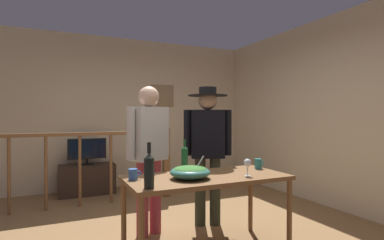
% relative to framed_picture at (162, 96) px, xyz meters
% --- Properties ---
extents(ground_plane, '(7.11, 7.11, 0.00)m').
position_rel_framed_picture_xyz_m(ground_plane, '(-0.73, -2.68, -1.72)').
color(ground_plane, olive).
extents(back_wall, '(4.89, 0.10, 2.76)m').
position_rel_framed_picture_xyz_m(back_wall, '(-0.73, 0.06, -0.33)').
color(back_wall, beige).
rests_on(back_wall, ground_plane).
extents(side_wall_right, '(0.10, 4.10, 2.76)m').
position_rel_framed_picture_xyz_m(side_wall_right, '(1.71, -1.86, -0.33)').
color(side_wall_right, beige).
rests_on(side_wall_right, ground_plane).
extents(framed_picture, '(0.47, 0.03, 0.42)m').
position_rel_framed_picture_xyz_m(framed_picture, '(0.00, 0.00, 0.00)').
color(framed_picture, '#987C54').
extents(stair_railing, '(2.75, 0.10, 1.13)m').
position_rel_framed_picture_xyz_m(stair_railing, '(-1.17, -0.98, -1.04)').
color(stair_railing, brown).
rests_on(stair_railing, ground_plane).
extents(tv_console, '(0.90, 0.40, 0.50)m').
position_rel_framed_picture_xyz_m(tv_console, '(-1.43, -0.29, -1.47)').
color(tv_console, '#38281E').
rests_on(tv_console, ground_plane).
extents(flat_screen_tv, '(0.61, 0.12, 0.44)m').
position_rel_framed_picture_xyz_m(flat_screen_tv, '(-1.43, -0.32, -0.96)').
color(flat_screen_tv, black).
rests_on(flat_screen_tv, tv_console).
extents(serving_table, '(1.53, 0.71, 0.75)m').
position_rel_framed_picture_xyz_m(serving_table, '(-0.62, -3.09, -1.04)').
color(serving_table, brown).
rests_on(serving_table, ground_plane).
extents(salad_bowl, '(0.37, 0.37, 0.20)m').
position_rel_framed_picture_xyz_m(salad_bowl, '(-0.82, -3.14, -0.91)').
color(salad_bowl, '#337060').
rests_on(salad_bowl, serving_table).
extents(wine_glass, '(0.07, 0.07, 0.16)m').
position_rel_framed_picture_xyz_m(wine_glass, '(-0.29, -3.27, -0.85)').
color(wine_glass, silver).
rests_on(wine_glass, serving_table).
extents(wine_bottle_green, '(0.07, 0.07, 0.33)m').
position_rel_framed_picture_xyz_m(wine_bottle_green, '(-0.76, -2.86, -0.83)').
color(wine_bottle_green, '#1E5628').
rests_on(wine_bottle_green, serving_table).
extents(wine_bottle_dark, '(0.08, 0.08, 0.36)m').
position_rel_framed_picture_xyz_m(wine_bottle_dark, '(-1.27, -3.35, -0.82)').
color(wine_bottle_dark, black).
rests_on(wine_bottle_dark, serving_table).
extents(mug_teal, '(0.11, 0.08, 0.11)m').
position_rel_framed_picture_xyz_m(mug_teal, '(0.05, -2.99, -0.91)').
color(mug_teal, teal).
rests_on(mug_teal, serving_table).
extents(mug_blue, '(0.12, 0.08, 0.10)m').
position_rel_framed_picture_xyz_m(mug_blue, '(-1.30, -2.98, -0.92)').
color(mug_blue, '#3866B2').
rests_on(mug_blue, serving_table).
extents(person_standing_left, '(0.54, 0.34, 1.64)m').
position_rel_framed_picture_xyz_m(person_standing_left, '(-0.99, -2.41, -0.75)').
color(person_standing_left, '#9E3842').
rests_on(person_standing_left, ground_plane).
extents(person_standing_right, '(0.55, 0.47, 1.66)m').
position_rel_framed_picture_xyz_m(person_standing_right, '(-0.26, -2.41, -0.72)').
color(person_standing_right, '#2D3323').
rests_on(person_standing_right, ground_plane).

